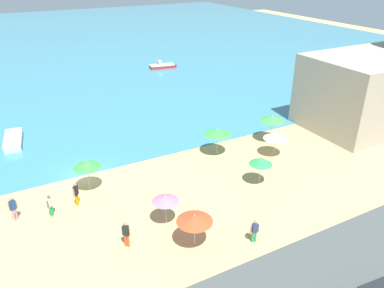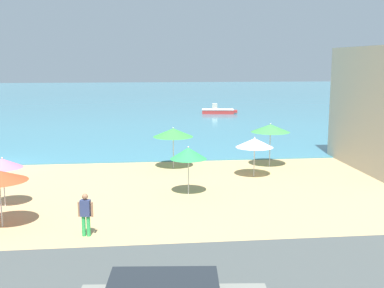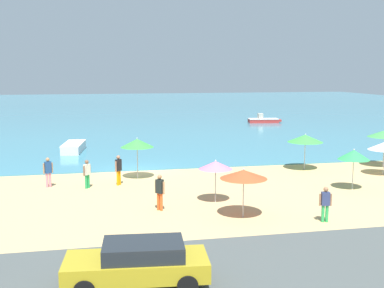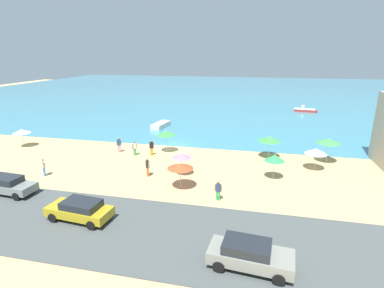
% 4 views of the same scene
% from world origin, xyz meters
% --- Properties ---
extents(sea, '(150.00, 110.00, 0.05)m').
position_xyz_m(sea, '(0.00, 55.00, 0.03)').
color(sea, teal).
rests_on(sea, ground_plane).
extents(beach_umbrella_0, '(2.08, 2.08, 2.22)m').
position_xyz_m(beach_umbrella_0, '(15.54, -4.44, 1.90)').
color(beach_umbrella_0, '#B2B2B7').
rests_on(beach_umbrella_0, ground_plane).
extents(beach_umbrella_2, '(2.37, 2.37, 2.47)m').
position_xyz_m(beach_umbrella_2, '(11.25, -1.87, 2.15)').
color(beach_umbrella_2, '#B2B2B7').
rests_on(beach_umbrella_2, ground_plane).
extents(beach_umbrella_5, '(1.76, 1.76, 2.35)m').
position_xyz_m(beach_umbrella_5, '(11.56, -7.57, 2.00)').
color(beach_umbrella_5, '#B2B2B7').
rests_on(beach_umbrella_5, ground_plane).
extents(beach_umbrella_6, '(1.74, 1.74, 2.21)m').
position_xyz_m(beach_umbrella_6, '(3.28, -8.58, 1.93)').
color(beach_umbrella_6, '#B2B2B7').
rests_on(beach_umbrella_6, ground_plane).
extents(beach_umbrella_7, '(2.34, 2.34, 2.66)m').
position_xyz_m(beach_umbrella_7, '(17.09, -2.04, 2.35)').
color(beach_umbrella_7, '#B2B2B7').
rests_on(beach_umbrella_7, ground_plane).
extents(bather_2, '(0.56, 0.29, 1.61)m').
position_xyz_m(bather_2, '(7.25, -12.74, 0.90)').
color(bather_2, green).
rests_on(bather_2, ground_plane).
extents(skiff_offshore, '(4.32, 2.11, 1.19)m').
position_xyz_m(skiff_offshore, '(18.72, 26.83, 0.38)').
color(skiff_offshore, '#B32F2B').
rests_on(skiff_offshore, sea).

